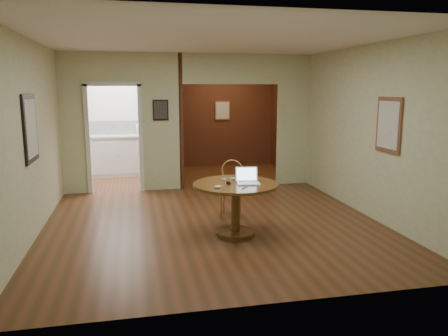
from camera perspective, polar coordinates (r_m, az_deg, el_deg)
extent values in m
plane|color=#472C14|center=(6.61, -1.27, -7.44)|extent=(5.00, 5.00, 0.00)
plane|color=white|center=(6.33, -1.37, 16.53)|extent=(5.00, 5.00, 0.00)
plane|color=beige|center=(3.92, 5.38, 0.42)|extent=(5.00, 0.00, 5.00)
plane|color=beige|center=(6.37, -24.07, 3.41)|extent=(0.00, 5.00, 5.00)
plane|color=beige|center=(7.21, 18.67, 4.49)|extent=(0.00, 5.00, 5.00)
cube|color=beige|center=(8.78, -19.10, 5.43)|extent=(0.50, 2.70, 0.04)
cube|color=beige|center=(8.73, -8.25, 5.87)|extent=(0.80, 2.70, 0.04)
cube|color=beige|center=(9.31, 8.98, 6.13)|extent=(0.70, 2.70, 0.04)
plane|color=white|center=(10.71, -12.98, 6.54)|extent=(2.70, 0.00, 2.70)
plane|color=#411E13|center=(11.44, -0.23, 7.04)|extent=(2.70, 0.00, 2.70)
cube|color=#411E13|center=(10.00, -6.41, 6.48)|extent=(0.08, 2.50, 2.70)
cube|color=black|center=(6.35, -23.99, 4.76)|extent=(0.03, 0.70, 0.90)
cube|color=brown|center=(6.76, 20.74, 5.28)|extent=(0.03, 0.60, 0.80)
cube|color=black|center=(8.69, -8.28, 7.50)|extent=(0.30, 0.03, 0.40)
cube|color=white|center=(11.41, -0.21, 7.53)|extent=(0.40, 0.03, 0.50)
cube|color=white|center=(10.71, -12.93, 5.20)|extent=(2.00, 0.02, 0.32)
cylinder|color=brown|center=(6.20, 1.50, -8.43)|extent=(0.55, 0.55, 0.05)
cylinder|color=brown|center=(6.10, 1.51, -5.42)|extent=(0.12, 0.12, 0.64)
cylinder|color=brown|center=(6.01, 1.53, -2.18)|extent=(1.18, 1.18, 0.04)
cylinder|color=#AB763C|center=(6.91, 0.90, -3.11)|extent=(0.49, 0.49, 0.03)
cylinder|color=#AB763C|center=(6.85, -0.40, -5.00)|extent=(0.03, 0.03, 0.41)
cylinder|color=#AB763C|center=(6.81, 1.87, -5.09)|extent=(0.03, 0.03, 0.41)
cylinder|color=#AB763C|center=(7.11, -0.03, -4.42)|extent=(0.03, 0.03, 0.41)
cylinder|color=#AB763C|center=(7.08, 2.15, -4.51)|extent=(0.03, 0.03, 0.41)
cylinder|color=#AB763C|center=(7.03, -0.18, -1.44)|extent=(0.02, 0.02, 0.33)
cylinder|color=#AB763C|center=(6.99, 2.32, -1.52)|extent=(0.02, 0.02, 0.33)
torus|color=#AB763C|center=(6.99, 1.08, -0.30)|extent=(0.34, 0.15, 0.35)
cube|color=white|center=(5.96, 3.24, -2.04)|extent=(0.34, 0.26, 0.01)
cube|color=silver|center=(5.93, 3.31, -2.01)|extent=(0.27, 0.15, 0.00)
cube|color=white|center=(6.06, 2.94, -0.78)|extent=(0.31, 0.10, 0.20)
cube|color=#96A4BF|center=(6.05, 2.96, -0.80)|extent=(0.27, 0.08, 0.17)
imported|color=#B6B7BC|center=(6.20, 1.20, -1.48)|extent=(0.32, 0.23, 0.02)
ellipsoid|color=white|center=(5.70, -0.82, -2.48)|extent=(0.10, 0.07, 0.04)
cylinder|color=#0C1559|center=(5.72, 2.71, -2.59)|extent=(0.11, 0.12, 0.01)
cube|color=white|center=(10.51, -12.81, 1.53)|extent=(2.00, 0.55, 0.90)
cube|color=#B3B3AF|center=(10.45, -12.91, 4.08)|extent=(2.06, 0.60, 0.04)
sphere|color=#B20C0C|center=(10.22, -13.68, 1.53)|extent=(0.03, 0.03, 0.03)
sphere|color=#B20C0C|center=(10.23, -8.08, 1.74)|extent=(0.03, 0.03, 0.03)
ellipsoid|color=beige|center=(10.43, -10.57, 5.17)|extent=(0.33, 0.29, 0.33)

